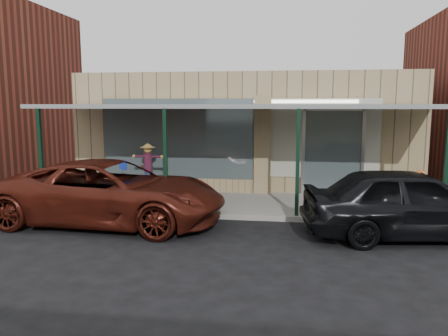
# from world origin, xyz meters

# --- Properties ---
(ground) EXTENTS (120.00, 120.00, 0.00)m
(ground) POSITION_xyz_m (0.00, 0.00, 0.00)
(ground) COLOR black
(ground) RESTS_ON ground
(sidewalk) EXTENTS (40.00, 3.20, 0.15)m
(sidewalk) POSITION_xyz_m (0.00, 3.60, 0.07)
(sidewalk) COLOR gray
(sidewalk) RESTS_ON ground
(storefront) EXTENTS (12.00, 6.25, 4.20)m
(storefront) POSITION_xyz_m (-0.00, 8.16, 2.09)
(storefront) COLOR #9D8360
(storefront) RESTS_ON ground
(awning) EXTENTS (12.00, 3.00, 3.04)m
(awning) POSITION_xyz_m (0.00, 3.56, 3.01)
(awning) COLOR gray
(awning) RESTS_ON ground
(block_buildings_near) EXTENTS (61.00, 8.00, 8.00)m
(block_buildings_near) POSITION_xyz_m (2.01, 9.20, 3.77)
(block_buildings_near) COLOR maroon
(block_buildings_near) RESTS_ON ground
(barrel_scarecrow) EXTENTS (1.05, 0.78, 1.73)m
(barrel_scarecrow) POSITION_xyz_m (-2.94, 4.08, 0.74)
(barrel_scarecrow) COLOR #46341C
(barrel_scarecrow) RESTS_ON sidewalk
(barrel_pumpkin) EXTENTS (0.65, 0.65, 0.64)m
(barrel_pumpkin) POSITION_xyz_m (5.00, 3.05, 0.38)
(barrel_pumpkin) COLOR #46341C
(barrel_pumpkin) RESTS_ON sidewalk
(handicap_sign) EXTENTS (0.26, 0.12, 1.33)m
(handicap_sign) POSITION_xyz_m (-3.25, 2.71, 1.01)
(handicap_sign) COLOR gray
(handicap_sign) RESTS_ON sidewalk
(parked_sedan) EXTENTS (5.15, 2.64, 1.68)m
(parked_sedan) POSITION_xyz_m (4.37, 1.00, 0.84)
(parked_sedan) COLOR black
(parked_sedan) RESTS_ON ground
(car_maroon) EXTENTS (6.13, 3.08, 1.66)m
(car_maroon) POSITION_xyz_m (-3.03, 1.22, 0.83)
(car_maroon) COLOR #4E180F
(car_maroon) RESTS_ON ground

